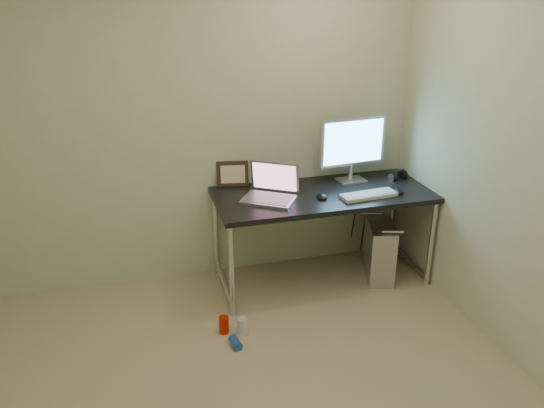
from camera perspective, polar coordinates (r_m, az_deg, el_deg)
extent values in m
cube|color=beige|center=(4.02, -8.69, 8.42)|extent=(3.50, 0.02, 2.50)
cube|color=black|center=(4.05, 5.49, 0.98)|extent=(1.65, 0.72, 0.04)
cylinder|color=silver|center=(3.74, -4.35, -7.30)|extent=(0.04, 0.04, 0.71)
cylinder|color=silver|center=(4.30, -6.06, -3.19)|extent=(0.04, 0.04, 0.71)
cylinder|color=silver|center=(4.28, 16.74, -4.22)|extent=(0.04, 0.04, 0.71)
cylinder|color=silver|center=(4.78, 12.79, -0.94)|extent=(0.04, 0.04, 0.71)
cylinder|color=silver|center=(4.15, -5.13, -8.47)|extent=(0.04, 0.64, 0.04)
cylinder|color=silver|center=(4.64, 14.32, -5.57)|extent=(0.04, 0.64, 0.04)
cube|color=silver|center=(4.38, 11.47, -4.88)|extent=(0.31, 0.48, 0.46)
cylinder|color=silver|center=(4.13, 12.86, -2.92)|extent=(0.16, 0.07, 0.02)
cylinder|color=silver|center=(4.42, 10.67, -0.97)|extent=(0.16, 0.07, 0.02)
cylinder|color=black|center=(4.60, 8.95, -0.96)|extent=(0.01, 0.16, 0.69)
cylinder|color=black|center=(4.63, 10.05, -1.16)|extent=(0.02, 0.11, 0.71)
cylinder|color=red|center=(3.73, -5.20, -12.81)|extent=(0.09, 0.09, 0.12)
cylinder|color=white|center=(3.70, -3.17, -13.00)|extent=(0.08, 0.08, 0.12)
cylinder|color=#2451A2|center=(3.61, -3.95, -14.64)|extent=(0.08, 0.12, 0.06)
cube|color=silver|center=(3.87, -0.36, 0.47)|extent=(0.45, 0.42, 0.02)
cube|color=slate|center=(3.86, -0.37, 0.63)|extent=(0.39, 0.36, 0.00)
cube|color=gray|center=(3.95, 0.30, 2.95)|extent=(0.34, 0.25, 0.24)
cube|color=#7C4F60|center=(3.94, 0.33, 2.91)|extent=(0.30, 0.22, 0.21)
cube|color=silver|center=(4.31, 8.49, 2.54)|extent=(0.23, 0.18, 0.02)
cylinder|color=silver|center=(4.30, 8.44, 3.48)|extent=(0.04, 0.04, 0.12)
cube|color=silver|center=(4.22, 8.68, 6.66)|extent=(0.55, 0.09, 0.38)
cube|color=#60B5EF|center=(4.20, 8.80, 6.58)|extent=(0.50, 0.05, 0.33)
cube|color=silver|center=(4.01, 10.34, 0.95)|extent=(0.44, 0.18, 0.03)
ellipsoid|color=black|center=(4.13, 13.46, 1.43)|extent=(0.08, 0.12, 0.04)
ellipsoid|color=black|center=(3.93, 5.40, 0.93)|extent=(0.09, 0.13, 0.04)
cylinder|color=black|center=(4.40, 12.75, 2.87)|extent=(0.06, 0.09, 0.09)
cylinder|color=black|center=(4.45, 13.96, 2.98)|extent=(0.06, 0.09, 0.09)
cube|color=black|center=(4.41, 13.41, 3.51)|extent=(0.11, 0.04, 0.01)
cube|color=black|center=(4.14, -4.27, 3.26)|extent=(0.26, 0.11, 0.20)
cylinder|color=silver|center=(4.13, -0.99, 2.47)|extent=(0.01, 0.01, 0.09)
cylinder|color=silver|center=(4.11, -0.99, 3.21)|extent=(0.04, 0.03, 0.04)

